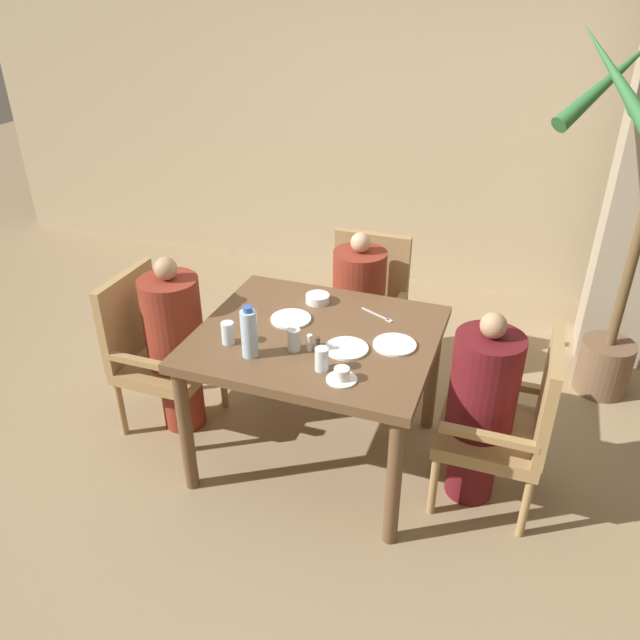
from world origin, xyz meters
TOP-DOWN VIEW (x-y plane):
  - ground_plane at (0.00, 0.00)m, footprint 16.00×16.00m
  - wall_back at (0.00, 2.40)m, footprint 8.00×0.06m
  - dining_table at (0.00, 0.00)m, footprint 1.18×1.02m
  - chair_left_side at (-0.98, 0.00)m, footprint 0.49×0.49m
  - diner_in_left_chair at (-0.83, 0.00)m, footprint 0.32×0.32m
  - chair_far_side at (0.00, 0.90)m, footprint 0.49×0.49m
  - diner_in_far_chair at (-0.00, 0.75)m, footprint 0.32×0.32m
  - chair_right_side at (0.98, 0.00)m, footprint 0.49×0.49m
  - diner_in_right_chair at (0.83, 0.00)m, footprint 0.32×0.32m
  - plate_main_left at (-0.17, 0.09)m, footprint 0.21×0.21m
  - plate_main_right at (0.39, 0.02)m, footprint 0.21×0.21m
  - plate_dessert_center at (0.19, -0.09)m, footprint 0.21×0.21m
  - teacup_with_saucer at (0.24, -0.34)m, footprint 0.14×0.14m
  - bowl_small at (-0.11, 0.32)m, footprint 0.13×0.13m
  - water_bottle at (-0.22, -0.29)m, footprint 0.08×0.08m
  - glass_tall_near at (0.13, -0.29)m, footprint 0.06×0.06m
  - glass_tall_mid at (-0.05, -0.18)m, footprint 0.06×0.06m
  - glass_tall_far at (-0.37, -0.23)m, footprint 0.06×0.06m
  - salt_shaker at (0.02, -0.16)m, footprint 0.03×0.03m
  - pepper_shaker at (0.06, -0.16)m, footprint 0.03×0.03m
  - fork_beside_plate at (0.25, 0.27)m, footprint 0.19×0.11m

SIDE VIEW (x-z plane):
  - ground_plane at x=0.00m, z-range 0.00..0.00m
  - chair_left_side at x=-0.98m, z-range 0.03..0.95m
  - chair_far_side at x=0.00m, z-range 0.03..0.95m
  - chair_right_side at x=0.98m, z-range 0.03..0.95m
  - diner_in_far_chair at x=0.00m, z-range 0.01..1.04m
  - diner_in_right_chair at x=0.83m, z-range 0.01..1.06m
  - diner_in_left_chair at x=-0.83m, z-range 0.01..1.07m
  - dining_table at x=0.00m, z-range 0.29..1.06m
  - fork_beside_plate at x=0.25m, z-range 0.78..0.78m
  - plate_main_left at x=-0.17m, z-range 0.78..0.79m
  - plate_main_right at x=0.39m, z-range 0.78..0.79m
  - plate_dessert_center at x=0.19m, z-range 0.78..0.79m
  - bowl_small at x=-0.11m, z-range 0.78..0.82m
  - teacup_with_saucer at x=0.24m, z-range 0.77..0.83m
  - pepper_shaker at x=0.06m, z-range 0.78..0.86m
  - salt_shaker at x=0.02m, z-range 0.78..0.86m
  - glass_tall_near at x=0.13m, z-range 0.78..0.89m
  - glass_tall_mid at x=-0.05m, z-range 0.78..0.89m
  - glass_tall_far at x=-0.37m, z-range 0.78..0.89m
  - water_bottle at x=-0.22m, z-range 0.77..1.02m
  - wall_back at x=0.00m, z-range 0.00..2.80m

